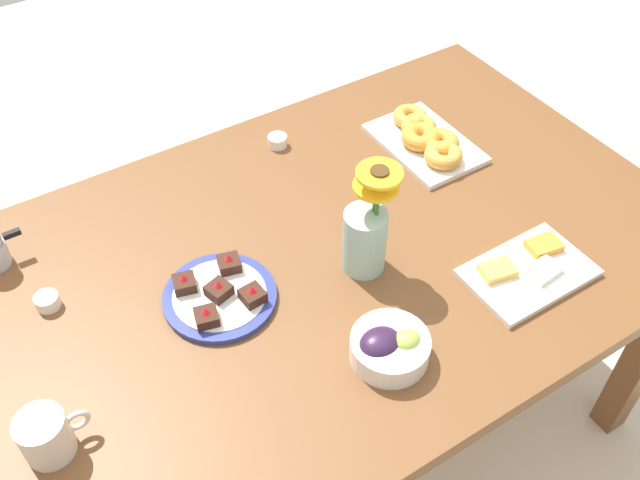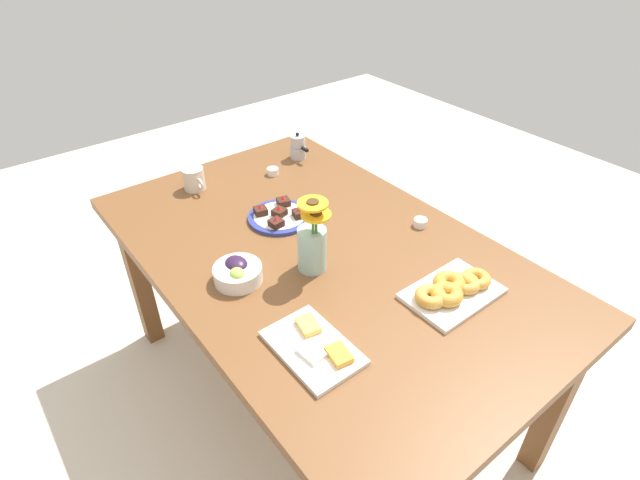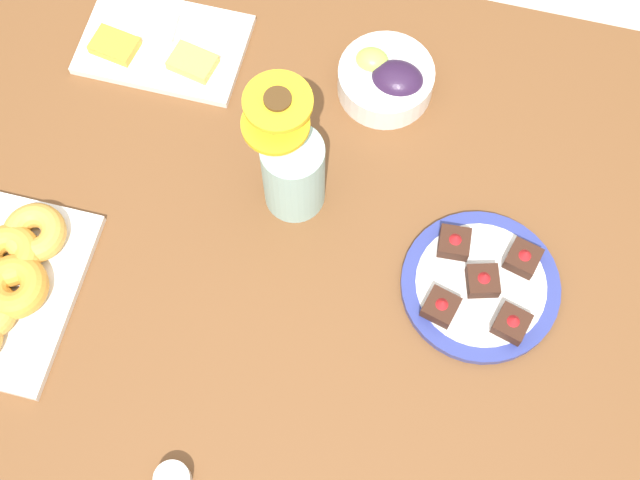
{
  "view_description": "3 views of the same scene",
  "coord_description": "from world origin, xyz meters",
  "px_view_note": "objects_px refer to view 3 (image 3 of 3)",
  "views": [
    {
      "loc": [
        -0.55,
        -0.88,
        1.85
      ],
      "look_at": [
        0.0,
        0.0,
        0.78
      ],
      "focal_mm": 40.0,
      "sensor_mm": 36.0,
      "label": 1
    },
    {
      "loc": [
        1.04,
        -0.81,
        1.74
      ],
      "look_at": [
        0.0,
        0.0,
        0.78
      ],
      "focal_mm": 28.0,
      "sensor_mm": 36.0,
      "label": 2
    },
    {
      "loc": [
        -0.12,
        0.47,
        1.95
      ],
      "look_at": [
        0.0,
        0.0,
        0.78
      ],
      "focal_mm": 50.0,
      "sensor_mm": 36.0,
      "label": 3
    }
  ],
  "objects_px": {
    "cheese_platter": "(162,45)",
    "jam_cup_berry": "(173,480)",
    "grape_bowl": "(387,79)",
    "dining_table": "(320,270)",
    "dessert_plate": "(480,286)",
    "croissant_platter": "(7,284)",
    "flower_vase": "(292,168)"
  },
  "relations": [
    {
      "from": "dining_table",
      "to": "jam_cup_berry",
      "type": "xyz_separation_m",
      "value": [
        0.11,
        0.37,
        0.1
      ]
    },
    {
      "from": "dining_table",
      "to": "dessert_plate",
      "type": "bearing_deg",
      "value": 179.43
    },
    {
      "from": "croissant_platter",
      "to": "flower_vase",
      "type": "bearing_deg",
      "value": -145.53
    },
    {
      "from": "cheese_platter",
      "to": "dessert_plate",
      "type": "xyz_separation_m",
      "value": [
        -0.57,
        0.28,
        0.0
      ]
    },
    {
      "from": "cheese_platter",
      "to": "croissant_platter",
      "type": "distance_m",
      "value": 0.45
    },
    {
      "from": "grape_bowl",
      "to": "cheese_platter",
      "type": "xyz_separation_m",
      "value": [
        0.37,
        0.01,
        -0.02
      ]
    },
    {
      "from": "cheese_platter",
      "to": "flower_vase",
      "type": "bearing_deg",
      "value": 143.45
    },
    {
      "from": "grape_bowl",
      "to": "dining_table",
      "type": "bearing_deg",
      "value": 83.38
    },
    {
      "from": "croissant_platter",
      "to": "flower_vase",
      "type": "relative_size",
      "value": 1.12
    },
    {
      "from": "cheese_platter",
      "to": "croissant_platter",
      "type": "height_order",
      "value": "croissant_platter"
    },
    {
      "from": "croissant_platter",
      "to": "dessert_plate",
      "type": "relative_size",
      "value": 1.26
    },
    {
      "from": "flower_vase",
      "to": "jam_cup_berry",
      "type": "bearing_deg",
      "value": 83.94
    },
    {
      "from": "dining_table",
      "to": "croissant_platter",
      "type": "height_order",
      "value": "croissant_platter"
    },
    {
      "from": "dining_table",
      "to": "grape_bowl",
      "type": "bearing_deg",
      "value": -96.62
    },
    {
      "from": "croissant_platter",
      "to": "jam_cup_berry",
      "type": "xyz_separation_m",
      "value": [
        -0.31,
        0.2,
        -0.01
      ]
    },
    {
      "from": "dessert_plate",
      "to": "grape_bowl",
      "type": "bearing_deg",
      "value": -55.3
    },
    {
      "from": "flower_vase",
      "to": "dessert_plate",
      "type": "bearing_deg",
      "value": 165.02
    },
    {
      "from": "dining_table",
      "to": "grape_bowl",
      "type": "xyz_separation_m",
      "value": [
        -0.03,
        -0.29,
        0.12
      ]
    },
    {
      "from": "flower_vase",
      "to": "croissant_platter",
      "type": "bearing_deg",
      "value": 34.47
    },
    {
      "from": "dessert_plate",
      "to": "croissant_platter",
      "type": "bearing_deg",
      "value": 14.12
    },
    {
      "from": "dessert_plate",
      "to": "dining_table",
      "type": "bearing_deg",
      "value": -0.57
    },
    {
      "from": "cheese_platter",
      "to": "jam_cup_berry",
      "type": "relative_size",
      "value": 5.42
    },
    {
      "from": "jam_cup_berry",
      "to": "grape_bowl",
      "type": "bearing_deg",
      "value": -102.12
    },
    {
      "from": "dining_table",
      "to": "croissant_platter",
      "type": "xyz_separation_m",
      "value": [
        0.42,
        0.17,
        0.11
      ]
    },
    {
      "from": "dining_table",
      "to": "croissant_platter",
      "type": "relative_size",
      "value": 5.54
    },
    {
      "from": "cheese_platter",
      "to": "jam_cup_berry",
      "type": "bearing_deg",
      "value": 109.18
    },
    {
      "from": "dining_table",
      "to": "flower_vase",
      "type": "bearing_deg",
      "value": -52.01
    },
    {
      "from": "dining_table",
      "to": "cheese_platter",
      "type": "bearing_deg",
      "value": -40.01
    },
    {
      "from": "grape_bowl",
      "to": "jam_cup_berry",
      "type": "height_order",
      "value": "grape_bowl"
    },
    {
      "from": "grape_bowl",
      "to": "croissant_platter",
      "type": "relative_size",
      "value": 0.52
    },
    {
      "from": "flower_vase",
      "to": "dining_table",
      "type": "bearing_deg",
      "value": 127.99
    },
    {
      "from": "dessert_plate",
      "to": "jam_cup_berry",
      "type": "bearing_deg",
      "value": 46.58
    }
  ]
}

